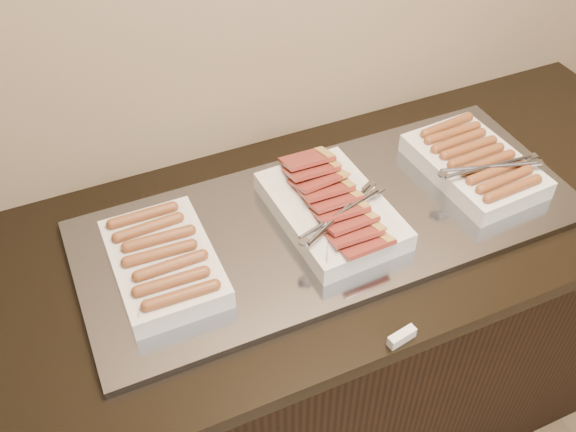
% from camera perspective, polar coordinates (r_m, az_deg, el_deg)
% --- Properties ---
extents(counter, '(2.06, 0.76, 0.90)m').
position_cam_1_polar(counter, '(1.88, 2.82, -10.56)').
color(counter, black).
rests_on(counter, ground).
extents(warming_tray, '(1.20, 0.50, 0.02)m').
position_cam_1_polar(warming_tray, '(1.54, 3.89, -0.41)').
color(warming_tray, gray).
rests_on(warming_tray, counter).
extents(dish_left, '(0.21, 0.32, 0.07)m').
position_cam_1_polar(dish_left, '(1.42, -11.01, -3.95)').
color(dish_left, white).
rests_on(dish_left, warming_tray).
extents(dish_center, '(0.27, 0.38, 0.09)m').
position_cam_1_polar(dish_center, '(1.51, 3.92, 0.67)').
color(dish_center, white).
rests_on(dish_center, warming_tray).
extents(dish_right, '(0.27, 0.35, 0.08)m').
position_cam_1_polar(dish_right, '(1.69, 16.32, 4.47)').
color(dish_right, white).
rests_on(dish_right, warming_tray).
extents(label_holder, '(0.07, 0.03, 0.03)m').
position_cam_1_polar(label_holder, '(1.33, 10.07, -10.54)').
color(label_holder, white).
rests_on(label_holder, counter).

